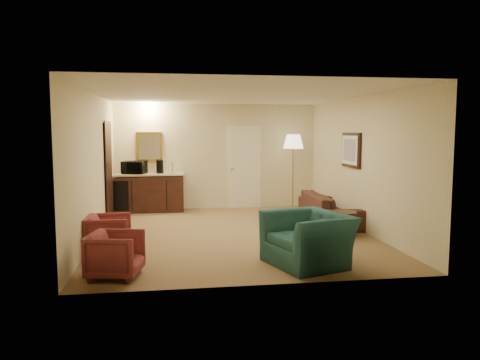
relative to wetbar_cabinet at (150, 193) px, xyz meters
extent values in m
plane|color=brown|center=(1.65, -2.72, -0.46)|extent=(6.00, 6.00, 0.00)
cube|color=beige|center=(1.65, 0.28, 0.84)|extent=(5.00, 0.02, 2.60)
cube|color=beige|center=(-0.85, -2.72, 0.84)|extent=(0.02, 6.00, 2.60)
cube|color=beige|center=(4.15, -2.72, 0.84)|extent=(0.02, 6.00, 2.60)
cube|color=white|center=(1.65, -2.72, 2.14)|extent=(5.00, 6.00, 0.02)
cube|color=#EFE8C4|center=(2.35, 0.25, 0.56)|extent=(0.82, 0.06, 2.05)
cube|color=black|center=(-0.82, -1.02, 0.59)|extent=(0.06, 0.98, 2.10)
cube|color=yellow|center=(0.00, 0.25, 1.09)|extent=(0.62, 0.04, 0.72)
cube|color=black|center=(4.11, -2.32, 1.09)|extent=(0.06, 0.90, 0.70)
cube|color=#3A1C12|center=(0.00, 0.00, 0.00)|extent=(1.64, 0.58, 0.92)
imported|color=black|center=(3.80, -1.99, -0.05)|extent=(0.69, 2.13, 0.83)
imported|color=#215352|center=(2.44, -4.92, 0.05)|extent=(1.07, 1.33, 1.01)
imported|color=brown|center=(-0.50, -3.81, -0.12)|extent=(0.62, 0.66, 0.68)
imported|color=brown|center=(-0.25, -5.11, -0.12)|extent=(0.73, 0.76, 0.67)
cube|color=black|center=(3.45, -3.29, -0.23)|extent=(0.94, 0.77, 0.47)
cube|color=#C18C40|center=(3.45, -0.32, 0.47)|extent=(0.60, 0.60, 1.86)
cylinder|color=black|center=(0.65, -0.07, -0.32)|extent=(0.30, 0.30, 0.29)
imported|color=black|center=(-0.35, -0.02, 0.64)|extent=(0.61, 0.46, 0.37)
cylinder|color=black|center=(0.25, 0.02, 0.62)|extent=(0.19, 0.19, 0.32)
camera|label=1|loc=(0.46, -11.33, 1.47)|focal=35.00mm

